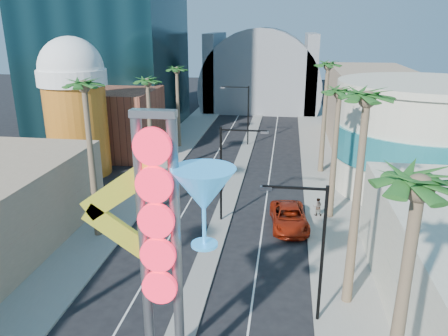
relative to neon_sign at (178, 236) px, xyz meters
The scene contains 21 objects.
sidewalk_west 34.43m from the neon_sign, 107.85° to the left, with size 5.00×100.00×0.15m, color gray.
sidewalk_east 33.97m from the neon_sign, 74.84° to the left, with size 5.00×100.00×0.15m, color gray.
median 35.79m from the neon_sign, 91.33° to the left, with size 1.60×84.00×0.15m, color gray.
brick_filler_west 39.01m from the neon_sign, 115.64° to the left, with size 10.00×10.00×8.00m, color brown.
filler_east 47.58m from the neon_sign, 71.37° to the left, with size 10.00×20.00×10.00m, color #9D8265.
beer_mug 32.39m from the neon_sign, 123.38° to the left, with size 7.00×7.00×14.50m.
turquoise_building 32.10m from the neon_sign, 57.56° to the left, with size 16.60×16.60×10.60m.
canopy 69.11m from the neon_sign, 90.68° to the left, with size 22.00×16.00×22.00m.
neon_sign is the anchor object (origin of this frame).
streetlight_0 17.21m from the neon_sign, 90.90° to the left, with size 3.79×0.25×8.00m.
streetlight_1 41.13m from the neon_sign, 91.90° to the left, with size 3.79×0.25×8.00m.
streetlight_2 8.15m from the neon_sign, 40.46° to the left, with size 3.45×0.25×8.00m.
palm_1 16.70m from the neon_sign, 126.98° to the left, with size 2.40×2.40×12.70m.
palm_2 28.85m from the neon_sign, 109.95° to the left, with size 2.40×2.40×11.20m.
palm_3 40.31m from the neon_sign, 104.11° to the left, with size 2.40×2.40×11.20m.
palm_4 9.23m from the neon_sign, 19.89° to the right, with size 2.40×2.40×12.20m.
palm_5 11.50m from the neon_sign, 40.70° to the left, with size 2.40×2.40×13.20m.
palm_6 20.89m from the neon_sign, 66.74° to the left, with size 2.40×2.40×11.70m.
palm_7 32.29m from the neon_sign, 75.23° to the left, with size 2.40×2.40×12.70m.
red_pickup 18.56m from the neon_sign, 74.06° to the left, with size 2.79×6.06×1.68m, color #98200B.
pedestrian_b 21.29m from the neon_sign, 69.42° to the left, with size 0.76×0.59×1.56m, color gray.
Camera 1 is at (5.00, -12.78, 15.64)m, focal length 35.00 mm.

